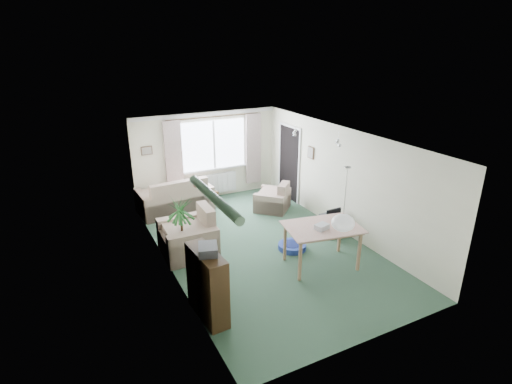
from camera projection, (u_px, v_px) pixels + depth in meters
name	position (u px, v px, depth m)	size (l,w,h in m)	color
ground	(262.00, 246.00, 8.56)	(6.50, 6.50, 0.00)	#31513D
window	(214.00, 145.00, 10.81)	(1.80, 0.03, 1.30)	white
curtain_rod	(214.00, 117.00, 10.47)	(2.60, 0.03, 0.03)	black
curtain_left	(174.00, 159.00, 10.32)	(0.45, 0.08, 2.00)	beige
curtain_right	(253.00, 149.00, 11.30)	(0.45, 0.08, 2.00)	beige
radiator	(216.00, 183.00, 11.17)	(1.20, 0.10, 0.55)	white
doorway	(289.00, 164.00, 10.89)	(0.03, 0.95, 2.00)	black
pendant_lamp	(343.00, 223.00, 6.21)	(0.36, 0.36, 0.36)	white
tinsel_garland	(214.00, 198.00, 5.03)	(1.60, 1.60, 0.12)	#196626
bauble_cluster_a	(295.00, 131.00, 9.08)	(0.20, 0.20, 0.20)	silver
bauble_cluster_b	(338.00, 140.00, 8.21)	(0.20, 0.20, 0.20)	silver
wall_picture_back	(147.00, 151.00, 10.03)	(0.28, 0.03, 0.22)	brown
wall_picture_right	(311.00, 153.00, 9.86)	(0.03, 0.24, 0.30)	brown
sofa	(175.00, 194.00, 10.23)	(1.82, 0.97, 0.91)	beige
armchair_corner	(272.00, 196.00, 10.33)	(0.83, 0.79, 0.75)	beige
armchair_left	(187.00, 232.00, 8.13)	(1.09, 1.03, 0.98)	#C0B491
coffee_table	(202.00, 199.00, 10.63)	(0.81, 0.45, 0.37)	black
photo_frame	(204.00, 190.00, 10.57)	(0.12, 0.02, 0.16)	brown
bookshelf	(207.00, 285.00, 6.21)	(0.31, 0.94, 1.15)	black
hifi_box	(208.00, 250.00, 5.94)	(0.28, 0.35, 0.14)	#393A3F
houseplant	(182.00, 229.00, 7.87)	(0.56, 0.56, 1.31)	#1A4D1E
dining_table	(321.00, 246.00, 7.72)	(1.31, 0.87, 0.82)	tan
gift_box	(322.00, 227.00, 7.44)	(0.25, 0.18, 0.12)	silver
tv_cube	(333.00, 225.00, 9.04)	(0.45, 0.49, 0.45)	#38383D
pet_bed	(292.00, 246.00, 8.45)	(0.59, 0.59, 0.12)	#205194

